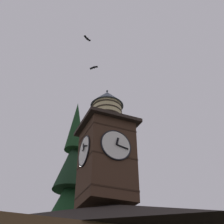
{
  "coord_description": "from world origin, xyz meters",
  "views": [
    {
      "loc": [
        6.92,
        13.41,
        1.32
      ],
      "look_at": [
        -0.19,
        -2.89,
        13.65
      ],
      "focal_mm": 46.38,
      "sensor_mm": 36.0,
      "label": 1
    }
  ],
  "objects_px": {
    "clock_tower": "(106,148)",
    "pine_tree_behind": "(68,218)",
    "flying_bird_low": "(94,68)",
    "flying_bird_high": "(87,39)"
  },
  "relations": [
    {
      "from": "pine_tree_behind",
      "to": "flying_bird_low",
      "type": "distance_m",
      "value": 12.38
    },
    {
      "from": "pine_tree_behind",
      "to": "flying_bird_low",
      "type": "bearing_deg",
      "value": 82.61
    },
    {
      "from": "clock_tower",
      "to": "pine_tree_behind",
      "type": "relative_size",
      "value": 0.47
    },
    {
      "from": "pine_tree_behind",
      "to": "flying_bird_low",
      "type": "height_order",
      "value": "pine_tree_behind"
    },
    {
      "from": "clock_tower",
      "to": "pine_tree_behind",
      "type": "bearing_deg",
      "value": -87.52
    },
    {
      "from": "flying_bird_high",
      "to": "flying_bird_low",
      "type": "relative_size",
      "value": 1.12
    },
    {
      "from": "pine_tree_behind",
      "to": "flying_bird_high",
      "type": "xyz_separation_m",
      "value": [
        1.99,
        8.51,
        11.67
      ]
    },
    {
      "from": "clock_tower",
      "to": "flying_bird_low",
      "type": "bearing_deg",
      "value": 11.3
    },
    {
      "from": "clock_tower",
      "to": "flying_bird_low",
      "type": "relative_size",
      "value": 14.67
    },
    {
      "from": "pine_tree_behind",
      "to": "flying_bird_high",
      "type": "bearing_deg",
      "value": 76.83
    }
  ]
}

